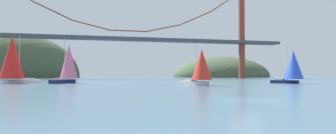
{
  "coord_description": "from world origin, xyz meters",
  "views": [
    {
      "loc": [
        -11.49,
        -20.35,
        2.12
      ],
      "look_at": [
        0.0,
        26.51,
        3.27
      ],
      "focal_mm": 29.84,
      "sensor_mm": 36.0,
      "label": 1
    }
  ],
  "objects": [
    {
      "name": "sailboat_scarlet_sail",
      "position": [
        5.98,
        26.41,
        3.44
      ],
      "size": [
        5.76,
        6.81,
        7.57
      ],
      "color": "white",
      "rests_on": "ground_plane"
    },
    {
      "name": "headland_left",
      "position": [
        -55.0,
        135.0,
        0.0
      ],
      "size": [
        66.49,
        44.0,
        46.39
      ],
      "primitive_type": "ellipsoid",
      "color": "#425138",
      "rests_on": "ground_plane"
    },
    {
      "name": "sailboat_pink_spinnaker",
      "position": [
        -18.41,
        46.15,
        4.52
      ],
      "size": [
        6.19,
        7.87,
        10.01
      ],
      "color": "#191E4C",
      "rests_on": "ground_plane"
    },
    {
      "name": "headland_right",
      "position": [
        60.0,
        135.0,
        0.0
      ],
      "size": [
        59.34,
        44.0,
        24.9
      ],
      "primitive_type": "ellipsoid",
      "color": "#425138",
      "rests_on": "ground_plane"
    },
    {
      "name": "sailboat_blue_spinnaker",
      "position": [
        29.3,
        32.07,
        3.85
      ],
      "size": [
        6.54,
        7.13,
        8.43
      ],
      "color": "#191E4C",
      "rests_on": "ground_plane"
    },
    {
      "name": "sailboat_red_spinnaker",
      "position": [
        -29.56,
        45.21,
        5.31
      ],
      "size": [
        8.47,
        8.67,
        10.36
      ],
      "color": "white",
      "rests_on": "ground_plane"
    },
    {
      "name": "ground_plane",
      "position": [
        0.0,
        0.0,
        0.0
      ],
      "size": [
        360.0,
        360.0,
        0.0
      ],
      "primitive_type": "plane",
      "color": "#426075"
    },
    {
      "name": "suspension_bridge",
      "position": [
        0.0,
        95.0,
        17.97
      ],
      "size": [
        138.97,
        6.0,
        40.3
      ],
      "color": "brown",
      "rests_on": "ground_plane"
    }
  ]
}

